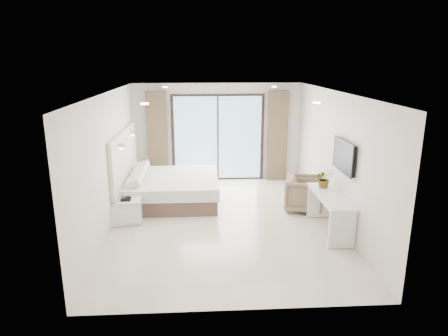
{
  "coord_description": "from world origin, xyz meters",
  "views": [
    {
      "loc": [
        -0.47,
        -7.84,
        3.33
      ],
      "look_at": [
        0.01,
        0.4,
        1.06
      ],
      "focal_mm": 32.0,
      "sensor_mm": 36.0,
      "label": 1
    }
  ],
  "objects": [
    {
      "name": "armchair",
      "position": [
        1.85,
        0.57,
        0.42
      ],
      "size": [
        0.97,
        1.01,
        0.85
      ],
      "primitive_type": "imported",
      "rotation": [
        0.0,
        0.0,
        1.29
      ],
      "color": "#806754",
      "rests_on": "ground"
    },
    {
      "name": "phone",
      "position": [
        -2.03,
        -0.01,
        0.55
      ],
      "size": [
        0.21,
        0.17,
        0.07
      ],
      "primitive_type": "cube",
      "rotation": [
        0.0,
        0.0,
        0.09
      ],
      "color": "black",
      "rests_on": "nightstand"
    },
    {
      "name": "nightstand",
      "position": [
        -2.02,
        0.03,
        0.26
      ],
      "size": [
        0.6,
        0.51,
        0.51
      ],
      "rotation": [
        0.0,
        0.0,
        0.09
      ],
      "color": "white",
      "rests_on": "ground"
    },
    {
      "name": "room_shell",
      "position": [
        -0.2,
        0.87,
        1.58
      ],
      "size": [
        4.62,
        6.22,
        2.72
      ],
      "color": "silver",
      "rests_on": "ground"
    },
    {
      "name": "console_desk",
      "position": [
        2.04,
        -0.63,
        0.56
      ],
      "size": [
        0.51,
        1.63,
        0.77
      ],
      "color": "white",
      "rests_on": "ground"
    },
    {
      "name": "bed",
      "position": [
        -1.21,
        1.3,
        0.32
      ],
      "size": [
        2.2,
        2.1,
        0.75
      ],
      "color": "brown",
      "rests_on": "ground"
    },
    {
      "name": "plant",
      "position": [
        2.04,
        -0.16,
        0.92
      ],
      "size": [
        0.38,
        0.42,
        0.31
      ],
      "primitive_type": "imported",
      "rotation": [
        0.0,
        0.0,
        0.06
      ],
      "color": "#33662D",
      "rests_on": "console_desk"
    },
    {
      "name": "ground",
      "position": [
        0.0,
        0.0,
        0.0
      ],
      "size": [
        6.2,
        6.2,
        0.0
      ],
      "primitive_type": "plane",
      "color": "beige",
      "rests_on": "ground"
    }
  ]
}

